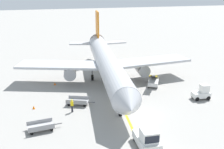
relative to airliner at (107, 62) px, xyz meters
name	(u,v)px	position (x,y,z in m)	size (l,w,h in m)	color
ground_plane	(138,116)	(0.84, -12.61, -3.42)	(300.00, 300.00, 0.00)	gray
taxi_line_yellow	(120,101)	(-0.06, -7.61, -3.41)	(0.30, 80.00, 0.01)	yellow
airliner	(107,62)	(0.00, 0.00, 0.00)	(28.46, 35.34, 10.10)	#B2B5BA
pushback_tug	(147,139)	(-0.68, -19.31, -2.42)	(2.04, 3.67, 2.20)	silver
baggage_tug_near_wing	(202,93)	(11.17, -9.92, -2.49)	(2.47, 1.45, 2.10)	silver
belt_loader_forward_hold	(154,80)	(6.84, -3.07, -2.64)	(3.41, 5.02, 2.59)	silver
baggage_cart_loaded	(41,127)	(-10.65, -13.15, -2.95)	(3.83, 1.91, 0.94)	#A5A5A8
baggage_cart_empty_trailing	(78,101)	(-5.78, -7.38, -2.95)	(3.79, 2.48, 0.94)	#A5A5A8
ground_crew_marshaller	(72,105)	(-6.77, -9.43, -2.51)	(0.36, 0.24, 1.70)	#26262D
safety_cone_nose_left	(34,107)	(-11.44, -7.29, -3.20)	(0.36, 0.36, 0.44)	orange
safety_cone_nose_right	(55,84)	(-8.22, 0.99, -3.20)	(0.36, 0.36, 0.44)	orange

